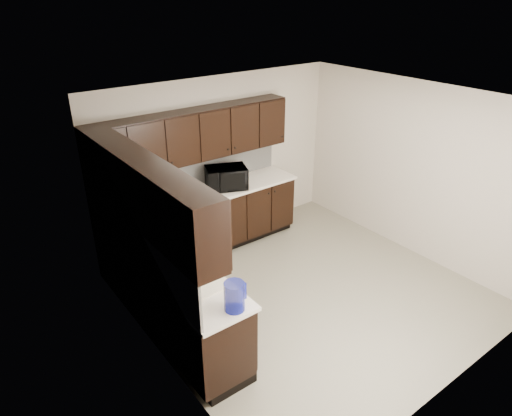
{
  "coord_description": "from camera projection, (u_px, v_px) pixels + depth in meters",
  "views": [
    {
      "loc": [
        -3.45,
        -3.5,
        3.63
      ],
      "look_at": [
        -0.36,
        0.6,
        1.1
      ],
      "focal_mm": 32.0,
      "sensor_mm": 36.0,
      "label": 1
    }
  ],
  "objects": [
    {
      "name": "soap_bottle_b",
      "position": [
        125.0,
        226.0,
        5.36
      ],
      "size": [
        0.12,
        0.12,
        0.27
      ],
      "primitive_type": "imported",
      "rotation": [
        0.0,
        0.0,
        0.2
      ],
      "color": "gray",
      "rests_on": "countertop"
    },
    {
      "name": "upper_cabinets",
      "position": [
        176.0,
        157.0,
        5.45
      ],
      "size": [
        3.0,
        2.8,
        0.7
      ],
      "color": "black",
      "rests_on": "wall_back"
    },
    {
      "name": "toaster_oven",
      "position": [
        115.0,
        209.0,
        5.79
      ],
      "size": [
        0.44,
        0.37,
        0.24
      ],
      "primitive_type": "cube",
      "rotation": [
        0.0,
        0.0,
        0.28
      ],
      "color": "silver",
      "rests_on": "countertop"
    },
    {
      "name": "lower_cabinets",
      "position": [
        194.0,
        254.0,
        6.04
      ],
      "size": [
        3.0,
        2.8,
        0.9
      ],
      "color": "black",
      "rests_on": "floor"
    },
    {
      "name": "paper_towel_roll",
      "position": [
        154.0,
        223.0,
        5.37
      ],
      "size": [
        0.17,
        0.17,
        0.31
      ],
      "primitive_type": "cylinder",
      "rotation": [
        0.0,
        0.0,
        0.24
      ],
      "color": "white",
      "rests_on": "countertop"
    },
    {
      "name": "sink",
      "position": [
        189.0,
        283.0,
        4.66
      ],
      "size": [
        0.54,
        0.82,
        0.42
      ],
      "color": "#F8ECCB",
      "rests_on": "countertop"
    },
    {
      "name": "dishwasher",
      "position": [
        201.0,
        230.0,
        6.36
      ],
      "size": [
        0.58,
        0.04,
        0.78
      ],
      "color": "#F8ECCB",
      "rests_on": "lower_cabinets"
    },
    {
      "name": "countertop",
      "position": [
        191.0,
        221.0,
        5.81
      ],
      "size": [
        3.03,
        2.83,
        0.04
      ],
      "color": "white",
      "rests_on": "lower_cabinets"
    },
    {
      "name": "floor",
      "position": [
        305.0,
        292.0,
        5.97
      ],
      "size": [
        4.0,
        4.0,
        0.0
      ],
      "primitive_type": "plane",
      "color": "gray",
      "rests_on": "ground"
    },
    {
      "name": "blue_pitcher",
      "position": [
        234.0,
        296.0,
        4.13
      ],
      "size": [
        0.19,
        0.19,
        0.29
      ],
      "primitive_type": "cylinder",
      "rotation": [
        0.0,
        0.0,
        0.02
      ],
      "color": "#101794",
      "rests_on": "countertop"
    },
    {
      "name": "wall_right",
      "position": [
        413.0,
        170.0,
        6.5
      ],
      "size": [
        0.02,
        4.0,
        2.5
      ],
      "primitive_type": "cube",
      "color": "beige",
      "rests_on": "floor"
    },
    {
      "name": "microwave",
      "position": [
        226.0,
        178.0,
        6.62
      ],
      "size": [
        0.68,
        0.58,
        0.32
      ],
      "primitive_type": "imported",
      "rotation": [
        0.0,
        0.0,
        -0.38
      ],
      "color": "black",
      "rests_on": "countertop"
    },
    {
      "name": "wall_back",
      "position": [
        219.0,
        160.0,
        6.85
      ],
      "size": [
        4.0,
        0.02,
        2.5
      ],
      "primitive_type": "cube",
      "color": "beige",
      "rests_on": "floor"
    },
    {
      "name": "wall_left",
      "position": [
        156.0,
        262.0,
        4.34
      ],
      "size": [
        0.02,
        4.0,
        2.5
      ],
      "primitive_type": "cube",
      "color": "beige",
      "rests_on": "floor"
    },
    {
      "name": "teal_tumbler",
      "position": [
        173.0,
        242.0,
        5.07
      ],
      "size": [
        0.13,
        0.13,
        0.22
      ],
      "primitive_type": "cylinder",
      "rotation": [
        0.0,
        0.0,
        -0.43
      ],
      "color": "#0B7F78",
      "rests_on": "countertop"
    },
    {
      "name": "wall_front",
      "position": [
        467.0,
        287.0,
        3.98
      ],
      "size": [
        4.0,
        0.02,
        2.5
      ],
      "primitive_type": "cube",
      "color": "beige",
      "rests_on": "floor"
    },
    {
      "name": "storage_bin",
      "position": [
        141.0,
        223.0,
        5.52
      ],
      "size": [
        0.5,
        0.41,
        0.18
      ],
      "primitive_type": "cube",
      "rotation": [
        0.0,
        0.0,
        -0.17
      ],
      "color": "white",
      "rests_on": "countertop"
    },
    {
      "name": "soap_bottle_a",
      "position": [
        181.0,
        245.0,
        5.04
      ],
      "size": [
        0.11,
        0.11,
        0.18
      ],
      "primitive_type": "imported",
      "rotation": [
        0.0,
        0.0,
        0.39
      ],
      "color": "gray",
      "rests_on": "countertop"
    },
    {
      "name": "ceiling",
      "position": [
        316.0,
        102.0,
        4.87
      ],
      "size": [
        4.0,
        4.0,
        0.0
      ],
      "primitive_type": "plane",
      "rotation": [
        3.14,
        0.0,
        0.0
      ],
      "color": "white",
      "rests_on": "wall_back"
    },
    {
      "name": "backsplash",
      "position": [
        167.0,
        201.0,
        5.73
      ],
      "size": [
        3.0,
        2.8,
        0.48
      ],
      "color": "#B8B7B3",
      "rests_on": "countertop"
    }
  ]
}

